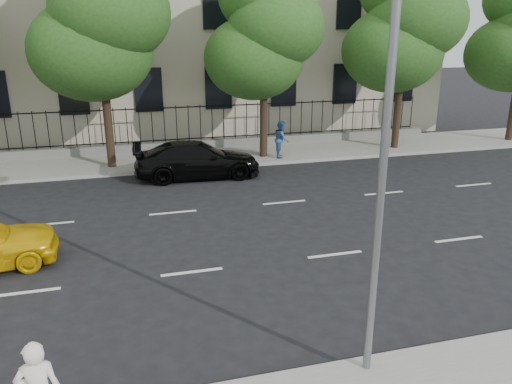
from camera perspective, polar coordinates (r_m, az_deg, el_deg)
The scene contains 10 objects.
ground at distance 11.03m, azimuth -5.41°, elevation -14.91°, with size 120.00×120.00×0.00m, color black.
far_sidewalk at distance 23.92m, azimuth -11.29°, elevation 3.57°, with size 60.00×4.00×0.15m, color gray.
lane_markings at distance 15.19m, azimuth -8.55°, elevation -5.24°, with size 49.60×4.62×0.01m, color silver, non-canonical shape.
iron_fence at distance 25.44m, azimuth -11.67°, elevation 5.76°, with size 30.00×0.50×2.20m.
street_light at distance 8.38m, azimuth 13.18°, elevation 11.82°, with size 0.25×3.32×8.05m.
tree_c at distance 22.49m, azimuth -17.47°, elevation 18.53°, with size 5.89×5.50×9.80m.
tree_d at distance 23.39m, azimuth 0.91°, elevation 17.88°, with size 5.34×4.94×8.84m.
tree_e at distance 26.21m, azimuth 16.57°, elevation 18.00°, with size 5.71×5.31×9.46m.
black_sedan at distance 21.02m, azimuth -6.73°, elevation 3.69°, with size 2.12×5.21×1.51m, color black.
pedestrian_far at distance 23.60m, azimuth 2.93°, elevation 6.07°, with size 0.84×0.66×1.73m, color #2F548D.
Camera 1 is at (-1.44, -9.12, 6.04)m, focal length 35.00 mm.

